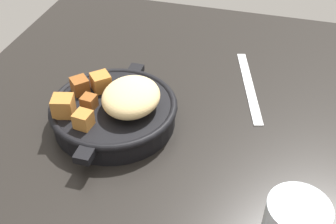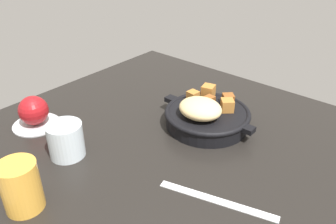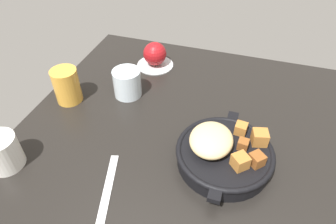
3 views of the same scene
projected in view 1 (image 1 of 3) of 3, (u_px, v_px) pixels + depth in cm
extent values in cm
cube|color=black|center=(172.00, 139.00, 68.77)|extent=(91.33, 79.69, 2.40)
cylinder|color=black|center=(114.00, 114.00, 68.64)|extent=(19.58, 19.58, 3.87)
torus|color=black|center=(113.00, 106.00, 67.61)|extent=(20.39, 20.39, 1.20)
cube|color=black|center=(84.00, 155.00, 59.60)|extent=(2.64, 2.40, 1.20)
cube|color=black|center=(136.00, 70.00, 75.96)|extent=(2.64, 2.40, 1.20)
ellipsoid|color=#DBBC7F|center=(131.00, 97.00, 65.61)|extent=(10.14, 8.87, 4.20)
cube|color=#A86B2D|center=(83.00, 120.00, 62.74)|extent=(2.72, 2.70, 2.46)
cube|color=brown|center=(89.00, 102.00, 66.25)|extent=(2.32, 2.30, 2.12)
cube|color=#A86B2D|center=(101.00, 82.00, 69.74)|extent=(4.02, 4.02, 2.85)
cube|color=#A86B2D|center=(63.00, 106.00, 64.71)|extent=(3.60, 3.72, 3.09)
cube|color=brown|center=(80.00, 85.00, 69.27)|extent=(3.63, 3.63, 2.53)
cube|color=silver|center=(249.00, 86.00, 77.63)|extent=(21.41, 7.37, 0.36)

